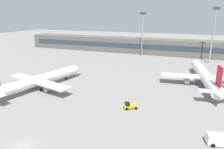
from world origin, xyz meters
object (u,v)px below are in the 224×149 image
baggage_tug_yellow (130,106)px  service_van_white (222,140)px  floodlight_tower_west (213,32)px  floodlight_tower_east (142,31)px  airplane_mid (204,75)px  airplane_near (41,80)px

baggage_tug_yellow → service_van_white: size_ratio=0.70×
floodlight_tower_west → floodlight_tower_east: (-35.64, 5.79, -1.14)m
floodlight_tower_west → airplane_mid: bearing=-96.5°
airplane_mid → airplane_near: bearing=-154.7°
baggage_tug_yellow → floodlight_tower_east: 71.88m
airplane_mid → floodlight_tower_west: size_ratio=1.56×
airplane_near → floodlight_tower_west: (53.69, 59.34, 12.39)m
airplane_mid → floodlight_tower_east: 53.40m
floodlight_tower_east → airplane_mid: bearing=-52.8°
service_van_white → floodlight_tower_west: 73.49m
service_van_white → airplane_near: bearing=166.1°
floodlight_tower_west → service_van_white: bearing=-91.9°
baggage_tug_yellow → floodlight_tower_east: size_ratio=0.16×
airplane_mid → service_van_white: bearing=-87.4°
airplane_near → floodlight_tower_west: bearing=47.9°
airplane_near → baggage_tug_yellow: (31.27, -4.27, -2.06)m
baggage_tug_yellow → airplane_mid: bearing=56.5°
airplane_mid → floodlight_tower_east: (-31.59, 41.64, 10.99)m
airplane_near → service_van_white: 52.89m
service_van_white → floodlight_tower_east: (-33.25, 77.86, 13.00)m
airplane_near → floodlight_tower_east: floodlight_tower_east is taller
airplane_near → service_van_white: size_ratio=6.80×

